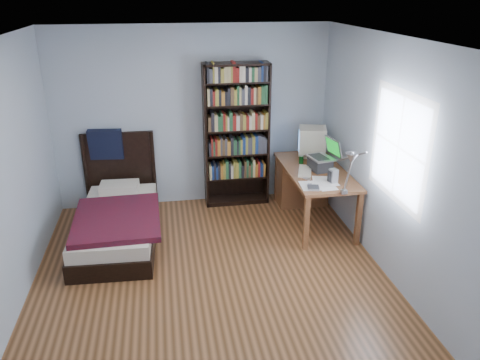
# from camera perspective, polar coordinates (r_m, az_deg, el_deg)

# --- Properties ---
(room) EXTENTS (4.20, 4.24, 2.50)m
(room) POSITION_cam_1_polar(r_m,az_deg,el_deg) (4.58, -3.44, 1.02)
(room) COLOR #553319
(room) RESTS_ON ground
(desk) EXTENTS (0.75, 1.54, 0.73)m
(desk) POSITION_cam_1_polar(r_m,az_deg,el_deg) (6.64, 7.88, 0.01)
(desk) COLOR brown
(desk) RESTS_ON floor
(crt_monitor) EXTENTS (0.46, 0.42, 0.43)m
(crt_monitor) POSITION_cam_1_polar(r_m,az_deg,el_deg) (6.55, 8.69, 4.82)
(crt_monitor) COLOR beige
(crt_monitor) RESTS_ON desk
(laptop) EXTENTS (0.40, 0.39, 0.43)m
(laptop) POSITION_cam_1_polar(r_m,az_deg,el_deg) (6.12, 9.91, 2.26)
(laptop) COLOR #2D2D30
(laptop) RESTS_ON desk
(desk_lamp) EXTENTS (0.26, 0.56, 0.67)m
(desk_lamp) POSITION_cam_1_polar(r_m,az_deg,el_deg) (4.92, 13.36, 2.15)
(desk_lamp) COLOR #99999E
(desk_lamp) RESTS_ON desk
(keyboard) EXTENTS (0.28, 0.44, 0.04)m
(keyboard) POSITION_cam_1_polar(r_m,az_deg,el_deg) (6.04, 7.91, 1.07)
(keyboard) COLOR beige
(keyboard) RESTS_ON desk
(speaker) EXTENTS (0.11, 0.11, 0.18)m
(speaker) POSITION_cam_1_polar(r_m,az_deg,el_deg) (5.74, 11.30, 0.47)
(speaker) COLOR gray
(speaker) RESTS_ON desk
(soda_can) EXTENTS (0.06, 0.06, 0.11)m
(soda_can) POSITION_cam_1_polar(r_m,az_deg,el_deg) (6.33, 7.47, 2.47)
(soda_can) COLOR #073719
(soda_can) RESTS_ON desk
(mouse) EXTENTS (0.06, 0.11, 0.04)m
(mouse) POSITION_cam_1_polar(r_m,az_deg,el_deg) (6.38, 8.47, 2.24)
(mouse) COLOR silver
(mouse) RESTS_ON desk
(phone_silver) EXTENTS (0.09, 0.10, 0.02)m
(phone_silver) POSITION_cam_1_polar(r_m,az_deg,el_deg) (5.82, 8.16, 0.17)
(phone_silver) COLOR #B9B8BD
(phone_silver) RESTS_ON desk
(phone_grey) EXTENTS (0.08, 0.11, 0.02)m
(phone_grey) POSITION_cam_1_polar(r_m,az_deg,el_deg) (5.62, 8.47, -0.65)
(phone_grey) COLOR gray
(phone_grey) RESTS_ON desk
(external_drive) EXTENTS (0.16, 0.16, 0.03)m
(external_drive) POSITION_cam_1_polar(r_m,az_deg,el_deg) (5.55, 8.92, -0.96)
(external_drive) COLOR gray
(external_drive) RESTS_ON desk
(bookshelf) EXTENTS (0.90, 0.30, 2.01)m
(bookshelf) POSITION_cam_1_polar(r_m,az_deg,el_deg) (6.55, -0.45, 5.43)
(bookshelf) COLOR black
(bookshelf) RESTS_ON floor
(bed) EXTENTS (1.04, 2.02, 1.16)m
(bed) POSITION_cam_1_polar(r_m,az_deg,el_deg) (6.04, -14.69, -4.50)
(bed) COLOR black
(bed) RESTS_ON floor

